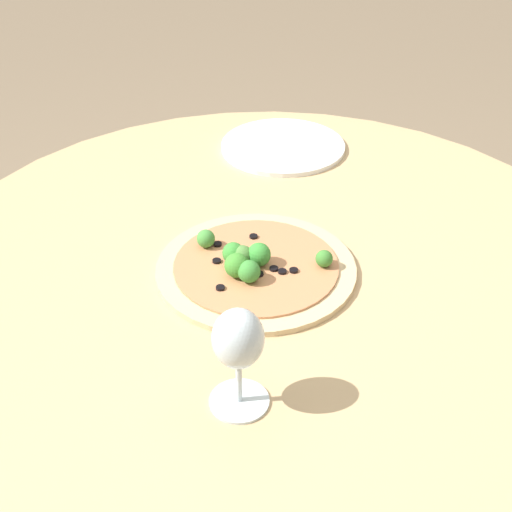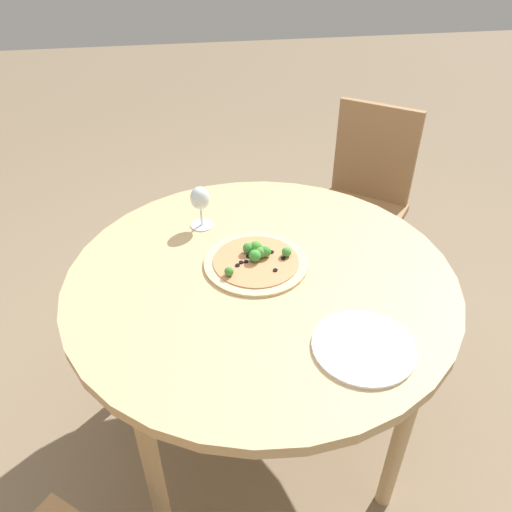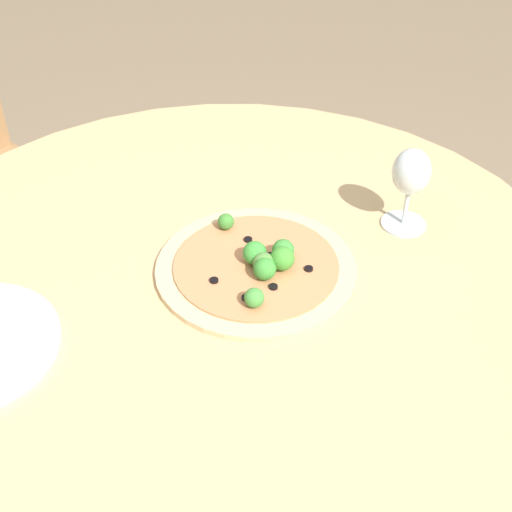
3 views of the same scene
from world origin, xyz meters
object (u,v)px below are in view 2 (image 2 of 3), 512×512
pizza (256,260)px  plate_near (363,347)px  chair (362,200)px  wine_glass (200,200)px

pizza → plate_near: (-0.21, 0.40, -0.01)m
chair → plate_near: chair is taller
plate_near → pizza: bearing=-62.1°
pizza → wine_glass: size_ratio=2.16×
chair → wine_glass: size_ratio=6.18×
wine_glass → plate_near: bearing=119.5°
wine_glass → pizza: bearing=122.0°
wine_glass → plate_near: (-0.36, 0.64, -0.10)m
pizza → wine_glass: bearing=-58.0°
plate_near → chair: bearing=-110.2°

